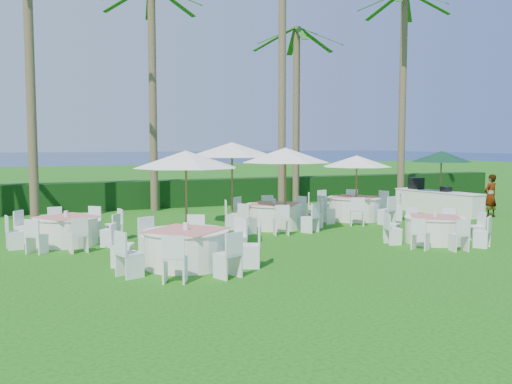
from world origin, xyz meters
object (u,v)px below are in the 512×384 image
Objects in this scene: banquet_table_a at (186,247)px; buffet_table at (437,201)px; umbrella_d at (357,161)px; banquet_table_c at (435,229)px; umbrella_green at (441,157)px; banquet_table_e at (274,215)px; umbrella_a at (186,159)px; umbrella_b at (285,155)px; staff_person at (491,196)px; umbrella_c at (232,150)px; banquet_table_d at (67,230)px; banquet_table_f at (355,208)px.

banquet_table_a is 13.44m from buffet_table.
banquet_table_c is at bearing -96.08° from umbrella_d.
umbrella_green reaches higher than buffet_table.
banquet_table_e is 1.15× the size of umbrella_a.
banquet_table_a is 2.95m from umbrella_a.
umbrella_a is at bearing -156.40° from umbrella_b.
banquet_table_e is 0.82× the size of buffet_table.
umbrella_green is at bearing 24.30° from banquet_table_a.
banquet_table_e is at bearing -173.67° from umbrella_green.
banquet_table_e is 7.87m from buffet_table.
umbrella_b is at bearing -167.46° from umbrella_green.
umbrella_a is (-3.75, -2.50, 1.99)m from banquet_table_e.
umbrella_d reaches higher than banquet_table_a.
umbrella_c is at bearing -16.99° from staff_person.
umbrella_b is at bearing 131.83° from banquet_table_c.
umbrella_d is at bearing 6.12° from banquet_table_d.
staff_person reaches higher than banquet_table_c.
buffet_table is (4.18, 0.40, 0.03)m from banquet_table_f.
umbrella_d is 1.54× the size of staff_person.
banquet_table_f is 1.20× the size of umbrella_a.
umbrella_green is 1.84m from buffet_table.
banquet_table_e is at bearing 125.54° from banquet_table_c.
staff_person is at bearing -14.58° from banquet_table_f.
banquet_table_a is 9.59m from banquet_table_f.
umbrella_b reaches higher than buffet_table.
buffet_table is at bearing 49.10° from banquet_table_c.
buffet_table is at bearing 14.14° from umbrella_b.
umbrella_b is 0.73× the size of buffet_table.
umbrella_green is 0.63× the size of buffet_table.
banquet_table_a is 13.43m from umbrella_green.
umbrella_b is 1.14× the size of umbrella_d.
umbrella_c reaches higher than umbrella_a.
banquet_table_f reaches higher than banquet_table_c.
buffet_table is (8.84, -0.13, -2.14)m from umbrella_c.
staff_person is at bearing -10.85° from umbrella_c.
banquet_table_a is 1.18× the size of umbrella_a.
umbrella_b is (-3.10, 3.46, 2.08)m from banquet_table_c.
umbrella_c is (-4.14, 5.56, 2.23)m from banquet_table_c.
umbrella_c is 1.98× the size of staff_person.
umbrella_d is (3.62, 0.61, 1.75)m from banquet_table_e.
banquet_table_a reaches higher than banquet_table_c.
buffet_table is at bearing -65.04° from staff_person.
umbrella_b is at bearing 40.66° from banquet_table_a.
banquet_table_c is 5.32m from banquet_table_e.
banquet_table_c is 5.05m from banquet_table_f.
umbrella_d is at bearing 22.88° from umbrella_a.
banquet_table_d is (-2.31, 4.12, -0.04)m from banquet_table_a.
umbrella_c is 8.81m from umbrella_green.
staff_person reaches higher than banquet_table_e.
umbrella_green is at bearing 16.29° from umbrella_a.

